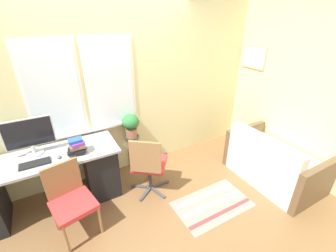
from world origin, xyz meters
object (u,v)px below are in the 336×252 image
(mouse, at_px, (59,157))
(book_stack, at_px, (77,147))
(potted_plant, at_px, (131,124))
(desk_chair_wooden, at_px, (71,199))
(keyboard, at_px, (35,164))
(office_chair_swivel, at_px, (149,164))
(couch_loveseat, at_px, (272,164))
(plant_stand, at_px, (132,141))
(monitor, at_px, (29,135))

(mouse, height_order, book_stack, book_stack)
(mouse, xyz_separation_m, potted_plant, (1.06, 0.37, 0.02))
(book_stack, bearing_deg, potted_plant, 23.96)
(mouse, height_order, desk_chair_wooden, desk_chair_wooden)
(keyboard, xyz_separation_m, book_stack, (0.47, -0.00, 0.08))
(office_chair_swivel, xyz_separation_m, potted_plant, (0.02, 0.66, 0.32))
(couch_loveseat, xyz_separation_m, plant_stand, (-1.74, 1.31, 0.23))
(monitor, xyz_separation_m, couch_loveseat, (3.05, -1.18, -0.75))
(monitor, xyz_separation_m, desk_chair_wooden, (0.26, -0.65, -0.58))
(mouse, bearing_deg, potted_plant, 19.37)
(couch_loveseat, relative_size, plant_stand, 2.22)
(monitor, height_order, mouse, monitor)
(book_stack, distance_m, desk_chair_wooden, 0.61)
(mouse, height_order, plant_stand, mouse)
(keyboard, height_order, plant_stand, keyboard)
(plant_stand, bearing_deg, couch_loveseat, -36.86)
(monitor, height_order, book_stack, monitor)
(mouse, bearing_deg, office_chair_swivel, -15.34)
(office_chair_swivel, height_order, couch_loveseat, office_chair_swivel)
(book_stack, height_order, couch_loveseat, book_stack)
(desk_chair_wooden, bearing_deg, keyboard, 111.47)
(monitor, bearing_deg, couch_loveseat, -21.14)
(desk_chair_wooden, distance_m, office_chair_swivel, 1.03)
(monitor, distance_m, couch_loveseat, 3.36)
(keyboard, distance_m, potted_plant, 1.37)
(desk_chair_wooden, height_order, potted_plant, potted_plant)
(keyboard, relative_size, potted_plant, 0.88)
(office_chair_swivel, distance_m, plant_stand, 0.66)
(mouse, xyz_separation_m, book_stack, (0.22, -0.00, 0.07))
(couch_loveseat, xyz_separation_m, potted_plant, (-1.74, 1.31, 0.53))
(keyboard, relative_size, office_chair_swivel, 0.35)
(book_stack, bearing_deg, office_chair_swivel, -19.19)
(monitor, bearing_deg, desk_chair_wooden, -67.94)
(mouse, relative_size, office_chair_swivel, 0.08)
(keyboard, xyz_separation_m, office_chair_swivel, (1.29, -0.29, -0.29))
(keyboard, bearing_deg, couch_loveseat, -17.00)
(monitor, height_order, potted_plant, monitor)
(keyboard, height_order, office_chair_swivel, office_chair_swivel)
(desk_chair_wooden, xyz_separation_m, potted_plant, (1.04, 0.78, 0.36))
(monitor, distance_m, office_chair_swivel, 1.49)
(keyboard, distance_m, couch_loveseat, 3.24)
(keyboard, distance_m, office_chair_swivel, 1.36)
(plant_stand, bearing_deg, monitor, -174.41)
(couch_loveseat, bearing_deg, potted_plant, 53.14)
(couch_loveseat, relative_size, potted_plant, 3.61)
(keyboard, xyz_separation_m, mouse, (0.25, -0.00, 0.01))
(monitor, relative_size, keyboard, 1.65)
(desk_chair_wooden, bearing_deg, office_chair_swivel, -5.36)
(keyboard, bearing_deg, monitor, 88.55)
(office_chair_swivel, relative_size, potted_plant, 2.53)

